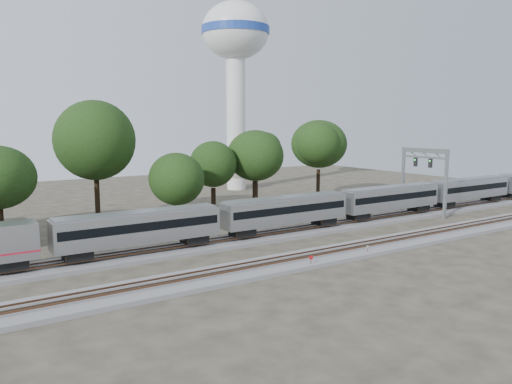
# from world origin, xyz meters

# --- Properties ---
(ground) EXTENTS (160.00, 160.00, 0.00)m
(ground) POSITION_xyz_m (0.00, 0.00, 0.00)
(ground) COLOR #383328
(ground) RESTS_ON ground
(track_far) EXTENTS (160.00, 5.00, 0.73)m
(track_far) POSITION_xyz_m (0.00, 6.00, 0.21)
(track_far) COLOR slate
(track_far) RESTS_ON ground
(track_near) EXTENTS (160.00, 5.00, 0.73)m
(track_near) POSITION_xyz_m (0.00, -4.00, 0.21)
(track_near) COLOR slate
(track_near) RESTS_ON ground
(train) EXTENTS (120.20, 2.92, 4.31)m
(train) POSITION_xyz_m (27.02, 6.00, 3.05)
(train) COLOR #AAACB1
(train) RESTS_ON ground
(switch_stand_red) EXTENTS (0.36, 0.16, 1.16)m
(switch_stand_red) POSITION_xyz_m (3.30, -5.98, 0.74)
(switch_stand_red) COLOR #512D19
(switch_stand_red) RESTS_ON ground
(switch_stand_white) EXTENTS (0.34, 0.11, 1.07)m
(switch_stand_white) POSITION_xyz_m (10.71, -5.74, 0.68)
(switch_stand_white) COLOR #512D19
(switch_stand_white) RESTS_ON ground
(switch_lever) EXTENTS (0.54, 0.38, 0.30)m
(switch_lever) POSITION_xyz_m (8.22, -5.62, 0.15)
(switch_lever) COLOR #512D19
(switch_lever) RESTS_ON ground
(water_tower) EXTENTS (12.99, 12.99, 35.97)m
(water_tower) POSITION_xyz_m (25.62, 44.52, 26.65)
(water_tower) COLOR silver
(water_tower) RESTS_ON ground
(signal_gantry) EXTENTS (0.66, 7.82, 9.51)m
(signal_gantry) POSITION_xyz_m (33.62, 6.00, 6.93)
(signal_gantry) COLOR gray
(signal_gantry) RESTS_ON ground
(tree_3) EXTENTS (11.04, 11.04, 15.57)m
(tree_3) POSITION_xyz_m (-7.24, 24.51, 10.86)
(tree_3) COLOR black
(tree_3) RESTS_ON ground
(tree_4) EXTENTS (6.27, 6.27, 8.83)m
(tree_4) POSITION_xyz_m (0.46, 16.85, 6.14)
(tree_4) COLOR black
(tree_4) RESTS_ON ground
(tree_5) EXTENTS (7.43, 7.43, 10.47)m
(tree_5) POSITION_xyz_m (8.30, 21.86, 7.29)
(tree_5) COLOR black
(tree_5) RESTS_ON ground
(tree_6) EXTENTS (8.42, 8.42, 11.88)m
(tree_6) POSITION_xyz_m (15.24, 21.65, 8.27)
(tree_6) COLOR black
(tree_6) RESTS_ON ground
(tree_7) EXTENTS (9.64, 9.64, 13.59)m
(tree_7) POSITION_xyz_m (30.71, 25.57, 9.47)
(tree_7) COLOR black
(tree_7) RESTS_ON ground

